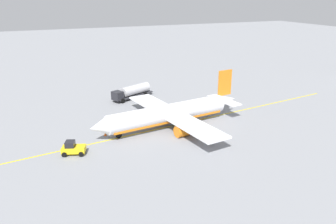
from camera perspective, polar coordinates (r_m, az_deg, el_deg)
ground_plane at (r=65.16m, az=-0.00°, el=-2.49°), size 400.00×400.00×0.00m
airplane at (r=64.51m, az=0.40°, el=-0.29°), size 31.97×28.81×9.48m
fuel_tanker at (r=82.75m, az=-6.01°, el=3.44°), size 11.28×6.80×3.15m
pushback_tug at (r=56.15m, az=-15.60°, el=-5.84°), size 4.07×3.33×2.20m
refueling_worker at (r=79.28m, az=-4.81°, el=2.08°), size 0.63×0.61×1.71m
safety_cone_nose at (r=62.14m, az=-10.44°, el=-3.66°), size 0.52×0.52×0.57m
taxi_line_marking at (r=65.15m, az=-0.00°, el=-2.49°), size 87.92×11.94×0.01m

